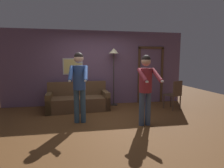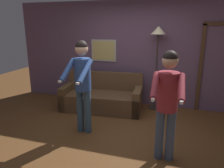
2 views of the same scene
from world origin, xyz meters
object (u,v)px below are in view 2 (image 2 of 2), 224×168
Objects in this scene: torchiere_lamp at (158,40)px; person_standing_right at (167,97)px; couch at (102,98)px; person_standing_left at (82,79)px.

person_standing_right is at bearing -79.62° from torchiere_lamp.
person_standing_right is (0.39, -2.11, -0.65)m from torchiere_lamp.
person_standing_right is (1.61, -1.69, 0.74)m from couch.
couch is 1.47m from person_standing_left.
person_standing_left is (-1.16, -1.65, -0.60)m from torchiere_lamp.
couch is 0.99× the size of torchiere_lamp.
torchiere_lamp is 2.11m from person_standing_left.
person_standing_left is at bearing 163.66° from person_standing_right.
torchiere_lamp reaches higher than person_standing_left.
person_standing_right is (1.55, -0.45, -0.05)m from person_standing_left.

